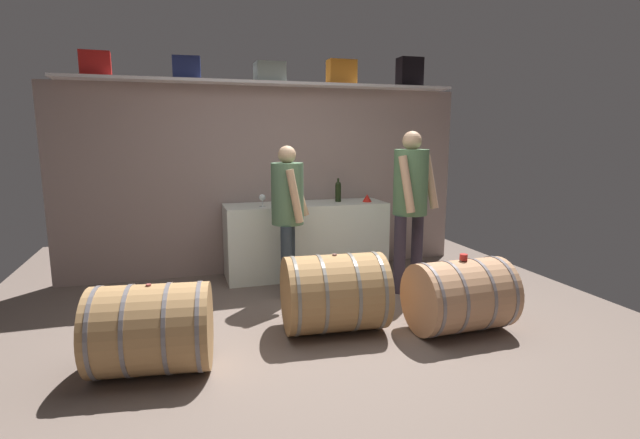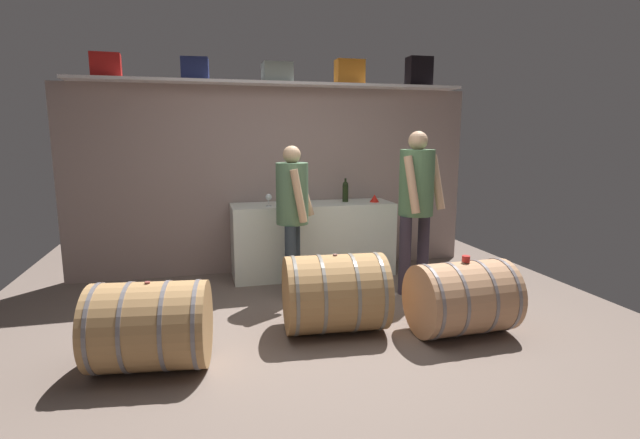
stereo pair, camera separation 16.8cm
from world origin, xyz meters
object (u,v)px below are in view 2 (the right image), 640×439
Objects in this scene: wine_barrel_far at (335,293)px; wine_bottle_dark at (345,191)px; toolcase_red at (106,65)px; toolcase_black at (419,72)px; tasting_cup at (466,259)px; toolcase_navy at (195,69)px; toolcase_grey at (277,73)px; work_cabinet at (313,239)px; wine_glass at (269,198)px; red_funnel at (374,198)px; toolcase_orange at (350,72)px; wine_barrel_flank at (150,326)px; winemaker_pouring at (417,195)px; visitor_tasting at (293,205)px; wine_barrel_near at (462,298)px.

wine_bottle_dark is at bearing 74.46° from wine_barrel_far.
toolcase_red is 3.55m from toolcase_black.
toolcase_red reaches higher than tasting_cup.
wine_barrel_far is at bearing -110.01° from wine_bottle_dark.
toolcase_grey is (0.90, 0.00, -0.01)m from toolcase_navy.
wine_glass reaches higher than work_cabinet.
red_funnel is at bearing 1.22° from wine_glass.
toolcase_orange is 0.38× the size of wine_barrel_far.
wine_bottle_dark is (0.77, -0.16, -1.35)m from toolcase_grey.
toolcase_red is 0.33× the size of wine_barrel_far.
wine_glass is at bearing 125.65° from tasting_cup.
toolcase_black is 4.29m from wine_barrel_flank.
wine_barrel_far is at bearing -129.55° from toolcase_black.
toolcase_grey is 2.33× the size of wine_glass.
wine_glass is (-1.03, -0.30, -1.42)m from toolcase_orange.
wine_glass is (-0.17, -0.30, -1.39)m from toolcase_grey.
red_funnel is 0.82m from winemaker_pouring.
tasting_cup is (1.35, -1.88, -0.31)m from wine_glass.
toolcase_navy reaches higher than tasting_cup.
red_funnel is 0.07× the size of visitor_tasting.
wine_glass is at bearing -119.98° from toolcase_grey.
tasting_cup is at bearing 7.84° from wine_barrel_flank.
red_funnel is (0.74, -0.08, 0.47)m from work_cabinet.
tasting_cup is (0.08, -1.90, -0.26)m from red_funnel.
wine_barrel_flank is (-2.45, -0.01, 0.01)m from wine_barrel_near.
visitor_tasting reaches higher than work_cabinet.
red_funnel is 0.07× the size of winemaker_pouring.
toolcase_red reaches higher than visitor_tasting.
toolcase_grey is 2.95× the size of red_funnel.
tasting_cup is (0.41, -2.01, -0.34)m from wine_bottle_dark.
visitor_tasting is (-0.86, -0.85, -1.43)m from toolcase_orange.
winemaker_pouring reaches higher than wine_glass.
winemaker_pouring reaches higher than wine_barrel_far.
wine_glass is 1.27m from red_funnel.
tasting_cup is (2.08, -2.18, -1.71)m from toolcase_navy.
toolcase_black is at bearing -0.51° from toolcase_orange.
toolcase_orange reaches higher than visitor_tasting.
toolcase_orange is 0.20× the size of winemaker_pouring.
wine_barrel_near is (2.06, -2.18, -2.04)m from toolcase_navy.
work_cabinet is 0.75m from wine_glass.
work_cabinet reaches higher than wine_barrel_flank.
toolcase_red is 0.19× the size of visitor_tasting.
toolcase_grey reaches higher than winemaker_pouring.
toolcase_red is at bearing 142.12° from wine_barrel_near.
toolcase_navy reaches higher than toolcase_grey.
wine_glass is at bearing 123.75° from wine_barrel_near.
winemaker_pouring is (0.08, 1.11, 0.39)m from tasting_cup.
work_cabinet is 0.91m from visitor_tasting.
toolcase_navy is 0.35× the size of wine_barrel_near.
wine_bottle_dark is (1.67, -0.16, -1.36)m from toolcase_navy.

